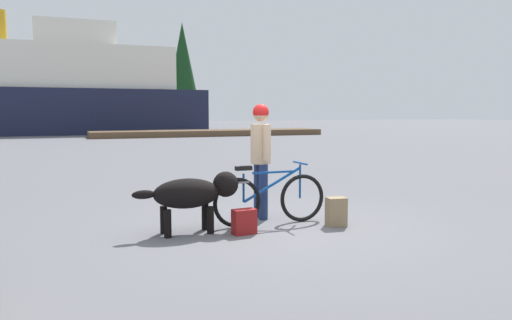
{
  "coord_description": "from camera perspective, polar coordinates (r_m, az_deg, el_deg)",
  "views": [
    {
      "loc": [
        -2.88,
        -6.45,
        1.68
      ],
      "look_at": [
        0.02,
        0.81,
        0.92
      ],
      "focal_mm": 34.71,
      "sensor_mm": 36.0,
      "label": 1
    }
  ],
  "objects": [
    {
      "name": "dock_pier",
      "position": [
        34.56,
        -5.39,
        3.13
      ],
      "size": [
        15.99,
        2.96,
        0.4
      ],
      "primitive_type": "cube",
      "color": "brown",
      "rests_on": "ground_plane"
    },
    {
      "name": "ground_plane",
      "position": [
        7.26,
        2.28,
        -7.8
      ],
      "size": [
        160.0,
        160.0,
        0.0
      ],
      "primitive_type": "plane",
      "color": "slate"
    },
    {
      "name": "person_cyclist",
      "position": [
        7.74,
        0.55,
        1.27
      ],
      "size": [
        0.32,
        0.53,
        1.8
      ],
      "color": "navy",
      "rests_on": "ground_plane"
    },
    {
      "name": "handbag_pannier",
      "position": [
        6.87,
        -1.37,
        -7.11
      ],
      "size": [
        0.33,
        0.21,
        0.35
      ],
      "primitive_type": "cube",
      "rotation": [
        0.0,
        0.0,
        0.09
      ],
      "color": "maroon",
      "rests_on": "ground_plane"
    },
    {
      "name": "bicycle",
      "position": [
        7.38,
        1.59,
        -4.45
      ],
      "size": [
        1.79,
        0.44,
        0.92
      ],
      "color": "black",
      "rests_on": "ground_plane"
    },
    {
      "name": "pine_tree_center",
      "position": [
        53.24,
        -16.88,
        10.28
      ],
      "size": [
        3.9,
        3.9,
        10.33
      ],
      "color": "#4C331E",
      "rests_on": "ground_plane"
    },
    {
      "name": "ferry_boat",
      "position": [
        40.58,
        -23.16,
        7.25
      ],
      "size": [
        23.56,
        7.14,
        8.93
      ],
      "color": "#191E38",
      "rests_on": "ground_plane"
    },
    {
      "name": "dog",
      "position": [
        6.91,
        -7.21,
        -3.82
      ],
      "size": [
        1.49,
        0.49,
        0.84
      ],
      "color": "black",
      "rests_on": "ground_plane"
    },
    {
      "name": "pine_tree_mid_back",
      "position": [
        61.39,
        -23.66,
        9.91
      ],
      "size": [
        2.94,
        2.94,
        11.31
      ],
      "color": "#4C331E",
      "rests_on": "ground_plane"
    },
    {
      "name": "backpack",
      "position": [
        7.42,
        9.22,
        -5.91
      ],
      "size": [
        0.31,
        0.24,
        0.42
      ],
      "primitive_type": "cube",
      "rotation": [
        0.0,
        0.0,
        -0.14
      ],
      "color": "#8C7251",
      "rests_on": "ground_plane"
    },
    {
      "name": "pine_tree_far_right",
      "position": [
        55.81,
        -8.47,
        11.36
      ],
      "size": [
        3.18,
        3.18,
        11.37
      ],
      "color": "#4C331E",
      "rests_on": "ground_plane"
    }
  ]
}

